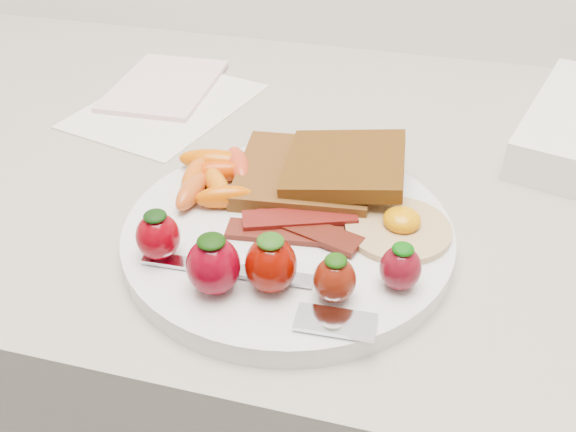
# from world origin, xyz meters

# --- Properties ---
(plate) EXTENTS (0.27, 0.27, 0.02)m
(plate) POSITION_xyz_m (-0.03, 1.56, 0.91)
(plate) COLOR silver
(plate) RESTS_ON counter
(toast_lower) EXTENTS (0.13, 0.13, 0.01)m
(toast_lower) POSITION_xyz_m (-0.03, 1.63, 0.93)
(toast_lower) COLOR #402808
(toast_lower) RESTS_ON plate
(toast_upper) EXTENTS (0.11, 0.11, 0.02)m
(toast_upper) POSITION_xyz_m (0.00, 1.64, 0.94)
(toast_upper) COLOR #4B280F
(toast_upper) RESTS_ON toast_lower
(fried_egg) EXTENTS (0.10, 0.10, 0.02)m
(fried_egg) POSITION_xyz_m (0.06, 1.58, 0.92)
(fried_egg) COLOR #C8BA92
(fried_egg) RESTS_ON plate
(bacon_strips) EXTENTS (0.11, 0.06, 0.01)m
(bacon_strips) POSITION_xyz_m (-0.02, 1.56, 0.92)
(bacon_strips) COLOR black
(bacon_strips) RESTS_ON plate
(baby_carrots) EXTENTS (0.09, 0.11, 0.02)m
(baby_carrots) POSITION_xyz_m (-0.11, 1.61, 0.93)
(baby_carrots) COLOR #CD3B00
(baby_carrots) RESTS_ON plate
(strawberries) EXTENTS (0.21, 0.07, 0.05)m
(strawberries) POSITION_xyz_m (-0.03, 1.49, 0.94)
(strawberries) COLOR #710009
(strawberries) RESTS_ON plate
(fork) EXTENTS (0.18, 0.06, 0.00)m
(fork) POSITION_xyz_m (-0.02, 1.48, 0.92)
(fork) COLOR silver
(fork) RESTS_ON plate
(paper_sheet) EXTENTS (0.20, 0.24, 0.00)m
(paper_sheet) POSITION_xyz_m (-0.23, 1.77, 0.90)
(paper_sheet) COLOR white
(paper_sheet) RESTS_ON counter
(notepad) EXTENTS (0.12, 0.17, 0.01)m
(notepad) POSITION_xyz_m (-0.25, 1.81, 0.91)
(notepad) COLOR beige
(notepad) RESTS_ON paper_sheet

